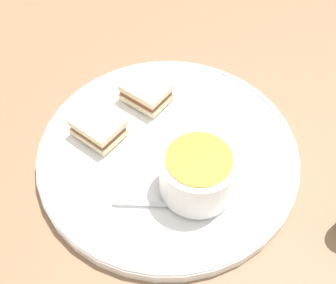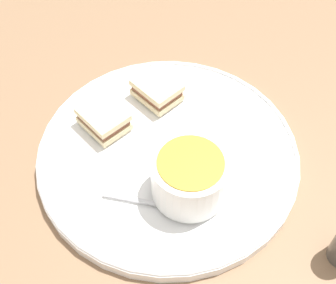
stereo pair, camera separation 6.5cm
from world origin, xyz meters
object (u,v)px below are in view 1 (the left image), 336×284
soup_bowl (198,173)px  sandwich_half_near (146,92)px  spoon (184,204)px  sandwich_half_far (98,127)px

soup_bowl → sandwich_half_near: 0.18m
spoon → sandwich_half_far: (-0.15, 0.08, 0.01)m
spoon → sandwich_half_far: 0.17m
spoon → sandwich_half_far: sandwich_half_far is taller
spoon → sandwich_half_near: 0.20m
spoon → sandwich_half_near: bearing=108.5°
sandwich_half_near → sandwich_half_far: bearing=-117.5°
sandwich_half_far → spoon: bearing=-28.8°
spoon → sandwich_half_far: size_ratio=1.48×
soup_bowl → sandwich_half_far: bearing=162.9°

